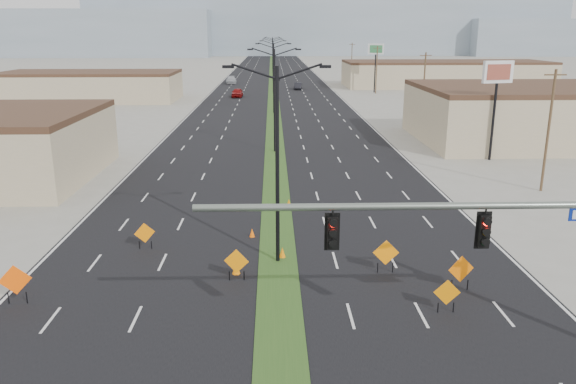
{
  "coord_description": "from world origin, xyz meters",
  "views": [
    {
      "loc": [
        -0.23,
        -15.18,
        11.51
      ],
      "look_at": [
        0.59,
        13.97,
        3.2
      ],
      "focal_mm": 35.0,
      "sensor_mm": 36.0,
      "label": 1
    }
  ],
  "objects_px": {
    "streetlight_4": "(273,59)",
    "construction_sign_3": "(386,254)",
    "cone_3": "(252,233)",
    "streetlight_3": "(273,65)",
    "construction_sign_0": "(15,281)",
    "car_far": "(231,80)",
    "cone_0": "(282,253)",
    "signal_mast": "(538,243)",
    "cone_1": "(236,268)",
    "car_left": "(237,93)",
    "car_mid": "(298,86)",
    "construction_sign_4": "(461,270)",
    "cone_2": "(289,203)",
    "streetlight_2": "(274,76)",
    "streetlight_6": "(272,51)",
    "streetlight_1": "(275,97)",
    "pole_sign_east_far": "(376,53)",
    "streetlight_5": "(273,54)",
    "construction_sign_2": "(236,262)",
    "pole_sign_east_near": "(497,80)",
    "construction_sign_5": "(447,294)",
    "streetlight_0": "(277,160)"
  },
  "relations": [
    {
      "from": "signal_mast",
      "to": "car_left",
      "type": "height_order",
      "value": "signal_mast"
    },
    {
      "from": "car_left",
      "to": "construction_sign_5",
      "type": "bearing_deg",
      "value": -79.15
    },
    {
      "from": "streetlight_2",
      "to": "cone_2",
      "type": "xyz_separation_m",
      "value": [
        0.85,
        -46.72,
        -5.11
      ]
    },
    {
      "from": "cone_1",
      "to": "streetlight_6",
      "type": "bearing_deg",
      "value": 89.3
    },
    {
      "from": "signal_mast",
      "to": "construction_sign_4",
      "type": "relative_size",
      "value": 9.54
    },
    {
      "from": "cone_0",
      "to": "cone_1",
      "type": "xyz_separation_m",
      "value": [
        -2.32,
        -1.98,
        0.03
      ]
    },
    {
      "from": "construction_sign_0",
      "to": "cone_3",
      "type": "height_order",
      "value": "construction_sign_0"
    },
    {
      "from": "streetlight_3",
      "to": "construction_sign_0",
      "type": "relative_size",
      "value": 5.51
    },
    {
      "from": "construction_sign_4",
      "to": "cone_2",
      "type": "distance_m",
      "value": 14.99
    },
    {
      "from": "construction_sign_4",
      "to": "pole_sign_east_near",
      "type": "height_order",
      "value": "pole_sign_east_near"
    },
    {
      "from": "streetlight_2",
      "to": "pole_sign_east_far",
      "type": "height_order",
      "value": "streetlight_2"
    },
    {
      "from": "construction_sign_0",
      "to": "signal_mast",
      "type": "bearing_deg",
      "value": -33.4
    },
    {
      "from": "streetlight_3",
      "to": "streetlight_5",
      "type": "bearing_deg",
      "value": 90.0
    },
    {
      "from": "car_far",
      "to": "cone_0",
      "type": "height_order",
      "value": "car_far"
    },
    {
      "from": "construction_sign_2",
      "to": "cone_3",
      "type": "distance_m",
      "value": 6.01
    },
    {
      "from": "streetlight_1",
      "to": "car_left",
      "type": "relative_size",
      "value": 2.13
    },
    {
      "from": "signal_mast",
      "to": "cone_1",
      "type": "xyz_separation_m",
      "value": [
        -10.63,
        8.45,
        -4.46
      ]
    },
    {
      "from": "streetlight_4",
      "to": "cone_3",
      "type": "xyz_separation_m",
      "value": [
        -1.46,
        -108.37,
        -5.15
      ]
    },
    {
      "from": "streetlight_4",
      "to": "cone_1",
      "type": "height_order",
      "value": "streetlight_4"
    },
    {
      "from": "streetlight_2",
      "to": "cone_3",
      "type": "relative_size",
      "value": 18.85
    },
    {
      "from": "construction_sign_4",
      "to": "cone_3",
      "type": "distance_m",
      "value": 12.27
    },
    {
      "from": "streetlight_4",
      "to": "cone_3",
      "type": "height_order",
      "value": "streetlight_4"
    },
    {
      "from": "streetlight_2",
      "to": "construction_sign_2",
      "type": "xyz_separation_m",
      "value": [
        -2.0,
        -58.31,
        -4.47
      ]
    },
    {
      "from": "cone_1",
      "to": "pole_sign_east_near",
      "type": "relative_size",
      "value": 0.07
    },
    {
      "from": "cone_3",
      "to": "pole_sign_east_far",
      "type": "bearing_deg",
      "value": 75.18
    },
    {
      "from": "streetlight_5",
      "to": "construction_sign_2",
      "type": "relative_size",
      "value": 6.23
    },
    {
      "from": "car_far",
      "to": "cone_3",
      "type": "relative_size",
      "value": 10.65
    },
    {
      "from": "streetlight_1",
      "to": "streetlight_3",
      "type": "xyz_separation_m",
      "value": [
        0.0,
        56.0,
        0.0
      ]
    },
    {
      "from": "streetlight_3",
      "to": "streetlight_6",
      "type": "height_order",
      "value": "same"
    },
    {
      "from": "cone_1",
      "to": "car_mid",
      "type": "bearing_deg",
      "value": 85.52
    },
    {
      "from": "construction_sign_5",
      "to": "pole_sign_east_far",
      "type": "height_order",
      "value": "pole_sign_east_far"
    },
    {
      "from": "streetlight_6",
      "to": "construction_sign_3",
      "type": "xyz_separation_m",
      "value": [
        5.32,
        -169.6,
        -4.41
      ]
    },
    {
      "from": "streetlight_6",
      "to": "streetlight_2",
      "type": "bearing_deg",
      "value": -90.0
    },
    {
      "from": "streetlight_3",
      "to": "cone_3",
      "type": "relative_size",
      "value": 18.85
    },
    {
      "from": "streetlight_2",
      "to": "construction_sign_2",
      "type": "height_order",
      "value": "streetlight_2"
    },
    {
      "from": "streetlight_1",
      "to": "pole_sign_east_near",
      "type": "xyz_separation_m",
      "value": [
        20.11,
        -4.29,
        1.96
      ]
    },
    {
      "from": "streetlight_6",
      "to": "cone_0",
      "type": "relative_size",
      "value": 16.53
    },
    {
      "from": "streetlight_0",
      "to": "streetlight_3",
      "type": "relative_size",
      "value": 1.0
    },
    {
      "from": "streetlight_4",
      "to": "construction_sign_3",
      "type": "relative_size",
      "value": 5.83
    },
    {
      "from": "streetlight_4",
      "to": "cone_3",
      "type": "bearing_deg",
      "value": -90.77
    },
    {
      "from": "car_left",
      "to": "construction_sign_0",
      "type": "xyz_separation_m",
      "value": [
        -4.84,
        -81.83,
        0.27
      ]
    },
    {
      "from": "car_left",
      "to": "car_mid",
      "type": "relative_size",
      "value": 1.1
    },
    {
      "from": "streetlight_2",
      "to": "construction_sign_0",
      "type": "bearing_deg",
      "value": -100.78
    },
    {
      "from": "pole_sign_east_near",
      "to": "cone_3",
      "type": "bearing_deg",
      "value": -150.38
    },
    {
      "from": "car_left",
      "to": "construction_sign_3",
      "type": "height_order",
      "value": "construction_sign_3"
    },
    {
      "from": "streetlight_0",
      "to": "construction_sign_0",
      "type": "xyz_separation_m",
      "value": [
        -11.5,
        -4.43,
        -4.34
      ]
    },
    {
      "from": "streetlight_3",
      "to": "streetlight_6",
      "type": "relative_size",
      "value": 1.0
    },
    {
      "from": "streetlight_5",
      "to": "construction_sign_4",
      "type": "distance_m",
      "value": 143.98
    },
    {
      "from": "car_far",
      "to": "streetlight_5",
      "type": "bearing_deg",
      "value": 69.11
    },
    {
      "from": "construction_sign_5",
      "to": "cone_3",
      "type": "distance_m",
      "value": 12.74
    }
  ]
}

